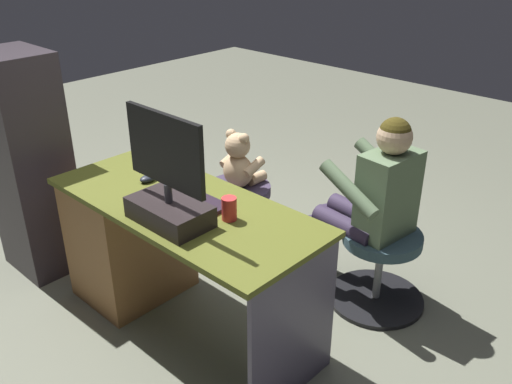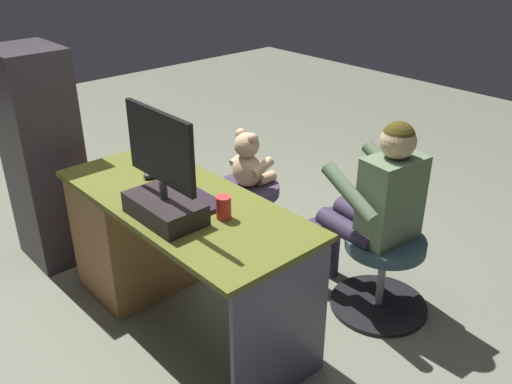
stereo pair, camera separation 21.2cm
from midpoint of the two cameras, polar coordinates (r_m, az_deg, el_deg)
The scene contains 12 objects.
ground_plane at distance 3.28m, azimuth -4.20°, elevation -10.88°, with size 10.00×10.00×0.00m, color slate.
desk at distance 3.15m, azimuth -13.71°, elevation -4.51°, with size 1.48×0.63×0.75m.
monitor at distance 2.48m, azimuth -11.51°, elevation -0.07°, with size 0.48×0.23×0.52m.
keyboard at distance 2.72m, azimuth -8.94°, elevation -0.65°, with size 0.42×0.14×0.02m, color black.
computer_mouse at distance 2.95m, azimuth -13.16°, elevation 1.36°, with size 0.06×0.10×0.04m, color #212530.
cup at distance 2.50m, azimuth -5.22°, elevation -1.78°, with size 0.07×0.07×0.11m, color red.
tv_remote at distance 2.81m, azimuth -11.59°, elevation 0.06°, with size 0.04×0.15×0.02m, color black.
office_chair_teddy at distance 3.62m, azimuth -3.49°, elevation -2.02°, with size 0.50×0.50×0.45m.
teddy_bear at distance 3.47m, azimuth -3.48°, elevation 3.09°, with size 0.27×0.27×0.37m.
visitor_chair at distance 3.16m, azimuth 10.82°, elevation -7.27°, with size 0.55×0.55×0.45m.
person at distance 3.00m, azimuth 9.88°, elevation -0.44°, with size 0.57×0.51×1.11m.
equipment_rack at distance 3.56m, azimuth -24.04°, elevation 2.41°, with size 0.44×0.36×1.35m, color #312A30.
Camera 1 is at (-1.88, 1.82, 1.99)m, focal length 38.57 mm.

